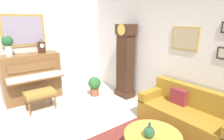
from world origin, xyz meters
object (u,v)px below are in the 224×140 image
Objects in this scene: piano_bench at (40,94)px; flower_vase at (8,43)px; green_jug at (149,132)px; piano at (32,77)px; potted_plant at (95,85)px; grandfather_clock at (125,63)px; mantel_clock at (41,47)px; coffee_table at (153,136)px; couch at (188,115)px.

piano_bench is 1.47m from flower_vase.
piano_bench is 2.87m from green_jug.
flower_vase is at bearing -89.69° from piano.
potted_plant is at bearing 88.18° from piano_bench.
potted_plant is at bearing 60.12° from piano.
grandfather_clock is 2.32m from mantel_clock.
green_jug is (3.57, 1.14, -1.05)m from flower_vase.
green_jug is at bearing 17.79° from flower_vase.
piano is at bearing -123.18° from grandfather_clock.
mantel_clock is 0.66× the size of flower_vase.
grandfather_clock is at bearing 61.77° from flower_vase.
mantel_clock is at bearing -172.73° from coffee_table.
potted_plant is (0.84, 1.13, -1.11)m from mantel_clock.
piano is 1.64× the size of coffee_table.
green_jug is at bearing -33.62° from grandfather_clock.
coffee_table is at bearing 97.88° from green_jug.
piano is 2.57× the size of potted_plant.
potted_plant is at bearing -168.51° from couch.
grandfather_clock is at bearing 52.25° from mantel_clock.
couch reaches higher than green_jug.
piano is 3.65m from coffee_table.
couch is 1.33m from green_jug.
grandfather_clock reaches higher than flower_vase.
couch is at bearing 37.69° from piano_bench.
mantel_clock is at bearing 89.96° from flower_vase.
piano_bench is 1.35m from mantel_clock.
piano is 2.06× the size of piano_bench.
grandfather_clock is at bearing 148.15° from coffee_table.
piano_bench is 3.34m from couch.
piano_bench is 0.34× the size of grandfather_clock.
green_jug is (2.17, -1.45, -0.44)m from grandfather_clock.
couch is 3.39× the size of potted_plant.
couch is at bearing -3.88° from grandfather_clock.
couch reaches higher than piano_bench.
mantel_clock reaches higher than green_jug.
piano reaches higher than piano_bench.
piano_bench is 1.21× the size of flower_vase.
couch reaches higher than coffee_table.
couch reaches higher than potted_plant.
grandfather_clock reaches higher than piano.
couch is 1.21m from coffee_table.
coffee_table is 0.16m from green_jug.
grandfather_clock reaches higher than couch.
potted_plant is (0.84, 1.92, -1.25)m from flower_vase.
grandfather_clock is at bearing 146.38° from green_jug.
potted_plant is at bearing -129.63° from grandfather_clock.
potted_plant is at bearing 66.45° from flower_vase.
piano is at bearing 90.31° from flower_vase.
piano_bench is at bearing -26.12° from mantel_clock.
couch is (3.44, 1.99, -0.32)m from piano.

